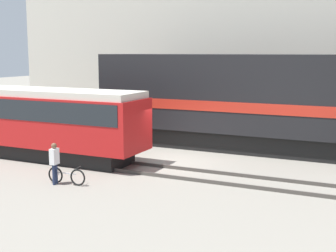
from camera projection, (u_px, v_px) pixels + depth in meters
The scene contains 8 objects.
ground_plane at pixel (170, 162), 21.30m from camera, with size 120.00×120.00×0.00m, color gray.
track_near at pixel (151, 169), 19.66m from camera, with size 60.00×1.51×0.14m.
track_far at pixel (202, 145), 24.89m from camera, with size 60.00×1.51×0.14m.
building_backdrop at pixel (247, 6), 30.67m from camera, with size 31.98×6.00×15.90m.
freight_locomotive at pixel (292, 103), 22.53m from camera, with size 19.92×3.04×5.44m.
streetcar at pixel (23, 117), 22.30m from camera, with size 12.64×2.54×3.27m.
bicycle at pixel (67, 176), 17.65m from camera, with size 1.62×0.44×0.70m.
person at pixel (54, 160), 17.55m from camera, with size 0.25×0.38×1.59m.
Camera 1 is at (8.85, -18.80, 4.96)m, focal length 50.00 mm.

